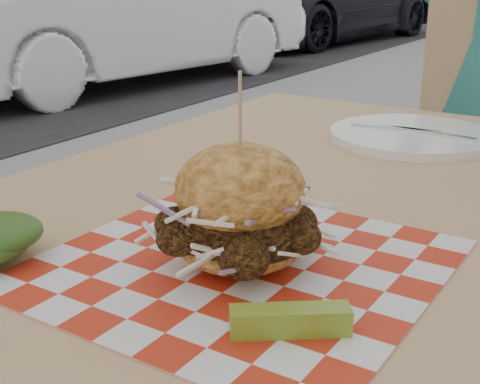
# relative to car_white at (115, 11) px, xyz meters

# --- Properties ---
(car_white) EXTENTS (1.85, 3.91, 1.24)m
(car_white) POSITION_rel_car_white_xyz_m (0.00, 0.00, 0.00)
(car_white) COLOR white
(car_white) RESTS_ON ground
(patio_table) EXTENTS (0.80, 1.20, 0.75)m
(patio_table) POSITION_rel_car_white_xyz_m (3.76, -3.70, 0.05)
(patio_table) COLOR tan
(patio_table) RESTS_ON ground
(paper_liner) EXTENTS (0.36, 0.36, 0.00)m
(paper_liner) POSITION_rel_car_white_xyz_m (3.78, -3.90, 0.13)
(paper_liner) COLOR red
(paper_liner) RESTS_ON patio_table
(sandwich) EXTENTS (0.16, 0.16, 0.19)m
(sandwich) POSITION_rel_car_white_xyz_m (3.78, -3.90, 0.18)
(sandwich) COLOR gold
(sandwich) RESTS_ON paper_liner
(pickle_spear) EXTENTS (0.09, 0.07, 0.02)m
(pickle_spear) POSITION_rel_car_white_xyz_m (3.88, -3.98, 0.14)
(pickle_spear) COLOR olive
(pickle_spear) RESTS_ON paper_liner
(place_setting) EXTENTS (0.27, 0.27, 0.02)m
(place_setting) POSITION_rel_car_white_xyz_m (3.76, -3.34, 0.14)
(place_setting) COLOR white
(place_setting) RESTS_ON patio_table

